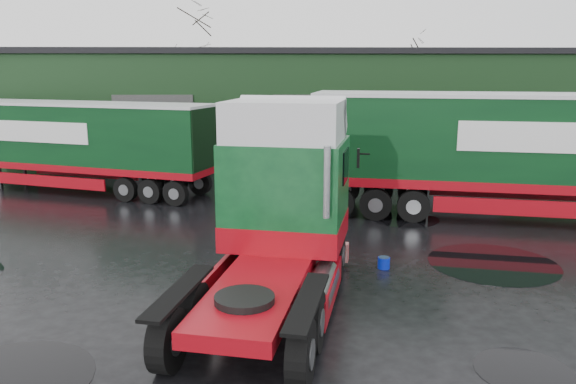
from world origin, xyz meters
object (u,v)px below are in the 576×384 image
(lorry_right, at_px, (500,156))
(tree_back_a, at_px, (194,75))
(wash_bucket, at_px, (384,263))
(hero_tractor, at_px, (267,213))
(trailer_left, at_px, (77,147))
(tree_back_b, at_px, (399,88))
(warehouse, at_px, (306,104))

(lorry_right, distance_m, tree_back_a, 28.76)
(lorry_right, bearing_deg, wash_bucket, -31.68)
(hero_tractor, bearing_deg, lorry_right, 57.35)
(trailer_left, height_order, tree_back_a, tree_back_a)
(trailer_left, height_order, lorry_right, lorry_right)
(trailer_left, bearing_deg, tree_back_a, 13.22)
(lorry_right, bearing_deg, tree_back_b, -171.43)
(hero_tractor, height_order, trailer_left, hero_tractor)
(lorry_right, bearing_deg, tree_back_a, -137.61)
(tree_back_a, bearing_deg, lorry_right, -60.75)
(trailer_left, xyz_separation_m, wash_bucket, (11.42, -10.14, -1.80))
(warehouse, relative_size, trailer_left, 2.57)
(lorry_right, height_order, tree_back_a, tree_back_a)
(wash_bucket, relative_size, tree_back_b, 0.04)
(tree_back_a, bearing_deg, tree_back_b, 0.00)
(warehouse, relative_size, tree_back_a, 3.41)
(trailer_left, distance_m, tree_back_a, 20.35)
(tree_back_b, bearing_deg, hero_tractor, -107.24)
(hero_tractor, xyz_separation_m, tree_back_a, (-5.76, 33.00, 2.44))
(tree_back_a, distance_m, tree_back_b, 16.03)
(lorry_right, bearing_deg, warehouse, -145.05)
(wash_bucket, distance_m, tree_back_a, 31.76)
(tree_back_a, bearing_deg, wash_bucket, -73.57)
(wash_bucket, xyz_separation_m, tree_back_b, (7.11, 30.14, 3.60))
(hero_tractor, relative_size, lorry_right, 0.43)
(hero_tractor, distance_m, lorry_right, 11.49)
(warehouse, relative_size, lorry_right, 1.90)
(lorry_right, xyz_separation_m, wash_bucket, (-5.11, -5.14, -2.09))
(lorry_right, xyz_separation_m, tree_back_a, (-14.00, 25.00, 2.50))
(wash_bucket, bearing_deg, lorry_right, 45.18)
(hero_tractor, xyz_separation_m, lorry_right, (8.24, 8.00, -0.06))
(warehouse, relative_size, wash_bucket, 98.95)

